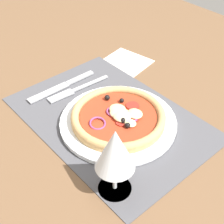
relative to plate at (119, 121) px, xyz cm
name	(u,v)px	position (x,y,z in cm)	size (l,w,h in cm)	color
ground_plane	(109,122)	(3.06, 0.36, -2.12)	(190.00, 140.00, 2.40)	brown
placemat	(109,117)	(3.06, 0.36, -0.72)	(46.37, 31.70, 0.40)	#4C4C51
plate	(119,121)	(0.00, 0.00, 0.00)	(26.63, 26.63, 1.03)	white
pizza	(120,116)	(-0.05, -0.02, 1.63)	(21.43, 21.43, 2.61)	tan
fork	(76,90)	(16.75, 0.09, -0.30)	(2.64, 18.06, 0.44)	#B2B5BA
knife	(61,86)	(20.32, 2.15, -0.26)	(2.02, 20.00, 0.62)	#B2B5BA
wine_glass	(115,152)	(-12.89, 12.74, 9.13)	(7.20, 7.20, 14.90)	silver
napkin	(126,62)	(18.73, -19.63, -0.74)	(12.68, 11.41, 0.36)	silver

